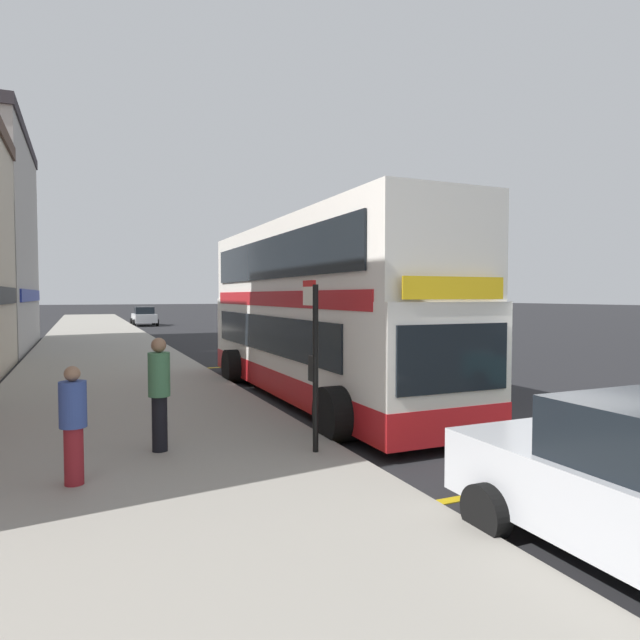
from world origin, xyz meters
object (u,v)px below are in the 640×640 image
at_px(pedestrian_waiting_near_sign, 73,421).
at_px(parked_car_silver_distant, 144,316).
at_px(double_decker_bus, 315,317).
at_px(bus_stop_sign, 314,351).
at_px(pedestrian_further_back, 159,389).

bearing_deg(pedestrian_waiting_near_sign, parked_car_silver_distant, 83.12).
bearing_deg(double_decker_bus, parked_car_silver_distant, 90.86).
xyz_separation_m(bus_stop_sign, parked_car_silver_distant, (1.53, 41.15, -0.93)).
xyz_separation_m(double_decker_bus, parked_car_silver_distant, (-0.55, 36.36, -1.27)).
bearing_deg(pedestrian_waiting_near_sign, double_decker_bus, 41.95).
distance_m(parked_car_silver_distant, pedestrian_waiting_near_sign, 41.64).
distance_m(double_decker_bus, pedestrian_further_back, 5.85).
distance_m(double_decker_bus, parked_car_silver_distant, 36.39).
height_order(double_decker_bus, bus_stop_sign, double_decker_bus).
distance_m(double_decker_bus, pedestrian_waiting_near_sign, 7.52).
height_order(bus_stop_sign, pedestrian_waiting_near_sign, bus_stop_sign).
xyz_separation_m(double_decker_bus, bus_stop_sign, (-2.07, -4.79, -0.34)).
distance_m(pedestrian_waiting_near_sign, pedestrian_further_back, 1.67).
height_order(pedestrian_waiting_near_sign, pedestrian_further_back, pedestrian_further_back).
height_order(bus_stop_sign, pedestrian_further_back, bus_stop_sign).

